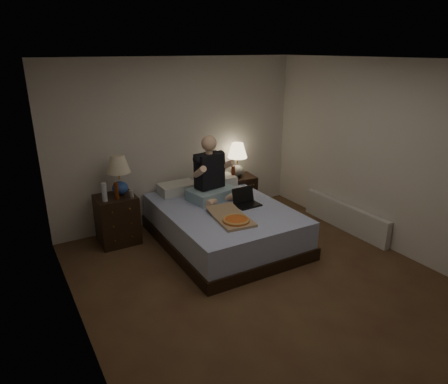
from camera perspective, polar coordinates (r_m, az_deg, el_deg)
floor at (r=4.86m, az=5.51°, el=-12.63°), size 4.00×4.50×0.00m
ceiling at (r=4.11m, az=6.71°, el=18.26°), size 4.00×4.50×0.00m
wall_back at (r=6.21m, az=-6.37°, el=7.15°), size 4.00×0.00×2.50m
wall_left at (r=3.59m, az=-20.76°, el=-3.72°), size 0.00×4.50×2.50m
wall_right at (r=5.70m, az=22.55°, el=4.59°), size 0.00×4.50×2.50m
bed at (r=5.64m, az=-0.09°, el=-4.67°), size 1.61×2.14×0.53m
nightstand_left at (r=5.80m, az=-15.00°, el=-3.81°), size 0.53×0.48×0.69m
nightstand_right at (r=6.73m, az=2.27°, el=-0.16°), size 0.51×0.47×0.60m
lamp_left at (r=5.64m, az=-14.76°, el=2.33°), size 0.36×0.36×0.56m
lamp_right at (r=6.55m, az=1.92°, el=4.62°), size 0.40×0.40×0.56m
water_bottle at (r=5.49m, az=-16.73°, el=-0.04°), size 0.07×0.07×0.25m
soda_can at (r=5.56m, az=-13.13°, el=-0.29°), size 0.07×0.07×0.10m
beer_bottle_left at (r=5.53m, az=-15.11°, el=0.15°), size 0.06×0.06×0.23m
beer_bottle_right at (r=6.43m, az=1.32°, el=2.79°), size 0.06×0.06×0.23m
person at (r=5.68m, az=-1.80°, el=3.39°), size 0.73×0.61×0.93m
laptop at (r=5.54m, az=3.43°, el=-0.81°), size 0.35×0.29×0.24m
pizza_box at (r=5.01m, az=1.74°, el=-4.12°), size 0.48×0.80×0.08m
radiator at (r=6.32m, az=16.83°, el=-3.38°), size 0.10×1.60×0.40m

